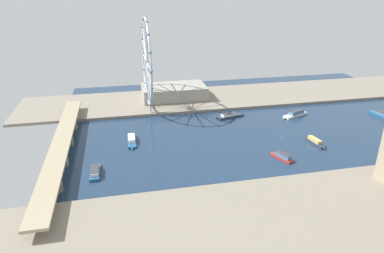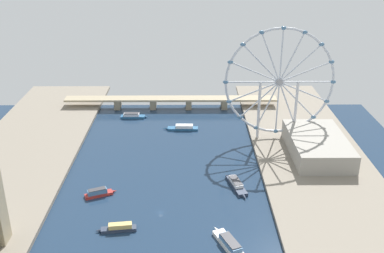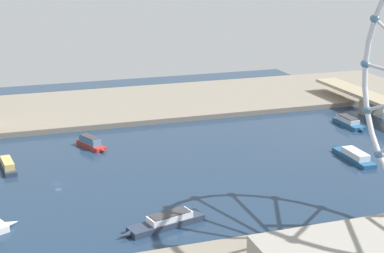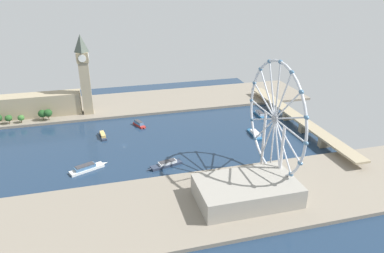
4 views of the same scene
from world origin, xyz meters
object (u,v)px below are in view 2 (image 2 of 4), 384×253
tour_boat_5 (183,128)px  tour_boat_6 (133,116)px  riverside_hall (317,145)px  tour_boat_4 (229,243)px  tour_boat_2 (118,228)px  tour_boat_1 (236,185)px  ferris_wheel (279,83)px  river_bridge (171,100)px  tour_boat_0 (98,193)px

tour_boat_5 → tour_boat_6: size_ratio=1.21×
riverside_hall → tour_boat_4: size_ratio=2.19×
tour_boat_2 → tour_boat_5: (38.47, 158.17, -0.14)m
tour_boat_1 → ferris_wheel: bearing=137.9°
tour_boat_1 → tour_boat_5: bearing=-173.6°
ferris_wheel → tour_boat_2: (-121.33, -134.34, -51.66)m
ferris_wheel → river_bridge: (-96.10, 81.12, -45.23)m
ferris_wheel → tour_boat_5: size_ratio=2.96×
tour_boat_6 → river_bridge: bearing=36.7°
riverside_hall → river_bridge: bearing=137.4°
ferris_wheel → tour_boat_5: bearing=163.9°
riverside_hall → tour_boat_1: riverside_hall is taller
tour_boat_0 → tour_boat_5: tour_boat_0 is taller
riverside_hall → tour_boat_0: riverside_hall is taller
tour_boat_4 → tour_boat_5: size_ratio=1.03×
tour_boat_0 → tour_boat_1: 99.70m
river_bridge → tour_boat_2: river_bridge is taller
ferris_wheel → tour_boat_0: ferris_wheel is taller
tour_boat_0 → tour_boat_2: 45.99m
ferris_wheel → tour_boat_2: bearing=-132.1°
tour_boat_4 → tour_boat_5: 176.96m
tour_boat_4 → tour_boat_5: bearing=-13.7°
river_bridge → tour_boat_4: bearing=-79.5°
ferris_wheel → tour_boat_0: 176.73m
tour_boat_6 → tour_boat_4: bearing=-68.2°
tour_boat_0 → tour_boat_4: 105.32m
river_bridge → tour_boat_0: river_bridge is taller
riverside_hall → tour_boat_4: riverside_hall is taller
river_bridge → tour_boat_1: river_bridge is taller
river_bridge → tour_boat_2: (-25.23, -215.45, -6.44)m
tour_boat_2 → riverside_hall: bearing=-153.2°
river_bridge → ferris_wheel: bearing=-40.2°
riverside_hall → tour_boat_5: riverside_hall is taller
tour_boat_2 → tour_boat_4: tour_boat_4 is taller
tour_boat_0 → tour_boat_2: (19.96, -41.43, -0.28)m
tour_boat_1 → tour_boat_2: bearing=-70.8°
tour_boat_0 → tour_boat_6: size_ratio=0.81×
tour_boat_2 → tour_boat_5: tour_boat_2 is taller
riverside_hall → tour_boat_2: bearing=-146.0°
riverside_hall → tour_boat_6: (-161.97, 86.97, -8.55)m
river_bridge → tour_boat_1: (53.84, -162.50, -6.57)m
riverside_hall → river_bridge: 169.24m
tour_boat_4 → tour_boat_6: (-80.28, 204.19, -0.21)m
tour_boat_4 → tour_boat_5: (-29.66, 174.46, -0.39)m
tour_boat_1 → tour_boat_5: tour_boat_1 is taller
ferris_wheel → tour_boat_1: 105.32m
river_bridge → tour_boat_2: bearing=-96.7°
riverside_hall → tour_boat_2: riverside_hall is taller
ferris_wheel → tour_boat_0: size_ratio=4.39×
tour_boat_2 → tour_boat_5: size_ratio=0.78×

